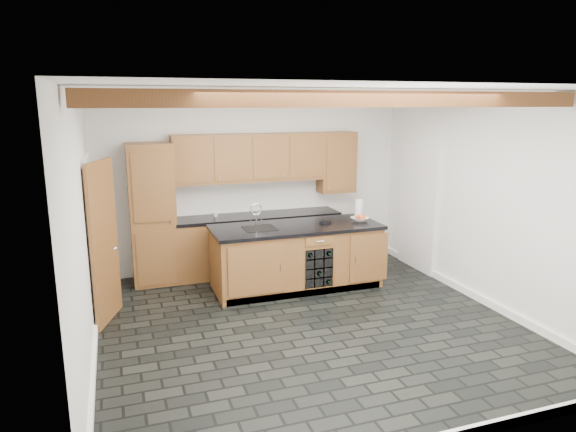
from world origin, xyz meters
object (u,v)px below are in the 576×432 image
object	(u,v)px
fruit_bowl	(360,219)
island	(297,257)
kitchen_scale	(325,221)
paper_towel	(359,208)

from	to	relation	value
fruit_bowl	island	bearing A→B (deg)	177.79
island	kitchen_scale	xyz separation A→B (m)	(0.46, 0.03, 0.49)
kitchen_scale	island	bearing A→B (deg)	168.15
island	paper_towel	bearing A→B (deg)	12.86
island	kitchen_scale	size ratio (longest dim) A/B	13.79
fruit_bowl	paper_towel	bearing A→B (deg)	66.95
fruit_bowl	paper_towel	world-z (taller)	paper_towel
island	paper_towel	world-z (taller)	paper_towel
kitchen_scale	fruit_bowl	bearing A→B (deg)	-22.44
kitchen_scale	paper_towel	world-z (taller)	paper_towel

